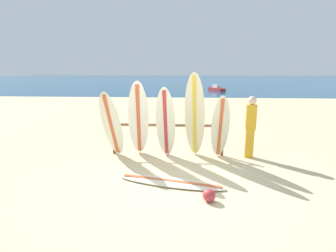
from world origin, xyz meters
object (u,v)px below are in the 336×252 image
(surfboard_leaning_left, at_px, (138,120))
(surfboard_leaning_far_left, at_px, (112,125))
(surfboard_leaning_center_left, at_px, (166,123))
(surfboard_rack, at_px, (167,132))
(surfboard_lying_on_sand, at_px, (171,182))
(beach_ball, at_px, (209,195))
(small_boat_offshore, at_px, (216,89))
(surfboard_leaning_center, at_px, (195,116))
(beachgoer_standing, at_px, (251,124))
(surfboard_leaning_center_right, at_px, (220,128))

(surfboard_leaning_left, bearing_deg, surfboard_leaning_far_left, -174.32)
(surfboard_leaning_center_left, bearing_deg, surfboard_rack, 86.31)
(surfboard_lying_on_sand, height_order, beach_ball, beach_ball)
(surfboard_leaning_far_left, bearing_deg, small_boat_offshore, 76.58)
(surfboard_leaning_center, relative_size, beachgoer_standing, 1.38)
(surfboard_rack, height_order, small_boat_offshore, surfboard_rack)
(surfboard_leaning_center_left, bearing_deg, small_boat_offshore, 80.00)
(surfboard_leaning_center_right, relative_size, surfboard_lying_on_sand, 0.75)
(beachgoer_standing, bearing_deg, surfboard_leaning_center, -173.39)
(surfboard_leaning_center_right, xyz_separation_m, beachgoer_standing, (0.89, 0.34, 0.04))
(small_boat_offshore, bearing_deg, beachgoer_standing, -94.44)
(surfboard_leaning_center_left, xyz_separation_m, beachgoer_standing, (2.38, 0.28, -0.06))
(surfboard_leaning_center_left, bearing_deg, beach_ball, -67.32)
(beachgoer_standing, bearing_deg, surfboard_leaning_center_right, -159.24)
(surfboard_lying_on_sand, xyz_separation_m, small_boat_offshore, (3.99, 25.56, 0.22))
(surfboard_leaning_left, relative_size, beachgoer_standing, 1.26)
(surfboard_rack, bearing_deg, surfboard_lying_on_sand, -84.19)
(surfboard_leaning_far_left, xyz_separation_m, surfboard_leaning_center, (2.30, 0.16, 0.25))
(beachgoer_standing, bearing_deg, surfboard_rack, 177.96)
(surfboard_leaning_left, bearing_deg, surfboard_lying_on_sand, -59.35)
(surfboard_lying_on_sand, distance_m, small_boat_offshore, 25.87)
(surfboard_leaning_far_left, distance_m, surfboard_leaning_center_left, 1.50)
(surfboard_leaning_far_left, xyz_separation_m, surfboard_leaning_left, (0.74, 0.07, 0.14))
(small_boat_offshore, bearing_deg, surfboard_rack, -100.10)
(surfboard_leaning_left, bearing_deg, beach_ball, -53.92)
(surfboard_leaning_center_left, distance_m, surfboard_leaning_center, 0.83)
(surfboard_leaning_center_right, bearing_deg, beachgoer_standing, 20.76)
(surfboard_leaning_center_right, bearing_deg, surfboard_leaning_center_left, 177.86)
(surfboard_rack, height_order, surfboard_leaning_center_left, surfboard_leaning_center_left)
(surfboard_leaning_left, relative_size, small_boat_offshore, 0.77)
(beachgoer_standing, xyz_separation_m, beach_ball, (-1.38, -2.69, -0.85))
(surfboard_leaning_center_right, relative_size, beach_ball, 7.42)
(surfboard_leaning_left, relative_size, surfboard_lying_on_sand, 0.89)
(surfboard_leaning_far_left, xyz_separation_m, small_boat_offshore, (5.72, 23.97, -0.71))
(surfboard_leaning_far_left, bearing_deg, beach_ball, -43.12)
(beach_ball, bearing_deg, surfboard_leaning_center, 94.70)
(surfboard_leaning_far_left, xyz_separation_m, beach_ball, (2.51, -2.35, -0.84))
(surfboard_leaning_center_left, relative_size, small_boat_offshore, 0.71)
(surfboard_leaning_center, distance_m, beachgoer_standing, 1.61)
(surfboard_leaning_left, height_order, surfboard_leaning_center_left, surfboard_leaning_left)
(surfboard_lying_on_sand, relative_size, small_boat_offshore, 0.86)
(beachgoer_standing, xyz_separation_m, small_boat_offshore, (1.84, 23.63, -0.71))
(surfboard_leaning_center_left, relative_size, beach_ball, 8.18)
(surfboard_rack, bearing_deg, beach_ball, -70.50)
(surfboard_leaning_far_left, bearing_deg, surfboard_leaning_center_left, 2.26)
(surfboard_leaning_far_left, bearing_deg, surfboard_leaning_center_right, 0.07)
(small_boat_offshore, bearing_deg, surfboard_leaning_center_left, -100.00)
(surfboard_leaning_center_left, height_order, small_boat_offshore, surfboard_leaning_center_left)
(surfboard_leaning_far_left, distance_m, surfboard_leaning_center_right, 2.99)
(surfboard_rack, distance_m, surfboard_leaning_far_left, 1.61)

